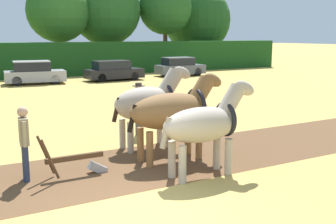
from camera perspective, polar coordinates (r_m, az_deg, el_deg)
ground_plane at (r=8.02m, az=-3.89°, el=-13.86°), size 240.00×240.00×0.00m
plowed_furrow_strip at (r=10.07m, az=-19.08°, el=-9.25°), size 25.27×3.47×0.01m
tree_center at (r=38.96m, az=-14.67°, el=13.11°), size 5.50×5.50×8.10m
tree_center_right at (r=40.96m, az=-8.41°, el=13.46°), size 6.51×6.51×8.79m
tree_right at (r=42.27m, az=-0.38°, el=13.89°), size 5.18×5.18×8.45m
tree_far_right at (r=46.80m, az=3.97°, el=12.34°), size 7.22×7.22×8.48m
draft_horse_lead_left at (r=9.85m, az=5.06°, el=-1.61°), size 2.68×0.86×2.29m
draft_horse_lead_right at (r=11.03m, az=0.77°, el=0.21°), size 2.91×0.99×2.34m
draft_horse_trail_left at (r=12.29m, az=-2.60°, el=1.27°), size 2.64×1.04×2.44m
plow at (r=10.26m, az=-11.80°, el=-6.65°), size 1.62×0.46×1.13m
farmer_at_plow at (r=10.05m, az=-18.92°, el=-3.32°), size 0.26×0.68×1.72m
farmer_beside_team at (r=13.99m, az=-3.99°, el=1.06°), size 0.56×0.46×1.74m
parked_car_center_right at (r=29.92m, az=-17.70°, el=5.06°), size 4.11×2.23×1.56m
parked_car_right at (r=31.07m, az=-7.40°, el=5.55°), size 4.17×1.79×1.44m
parked_car_far_right at (r=34.28m, az=1.57°, el=6.14°), size 3.97×1.93×1.50m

